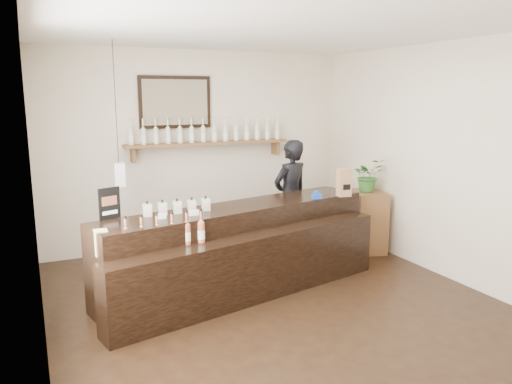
{
  "coord_description": "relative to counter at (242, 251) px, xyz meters",
  "views": [
    {
      "loc": [
        -2.26,
        -4.39,
        2.18
      ],
      "look_at": [
        0.07,
        0.7,
        1.09
      ],
      "focal_mm": 35.0,
      "sensor_mm": 36.0,
      "label": 1
    }
  ],
  "objects": [
    {
      "name": "ground",
      "position": [
        0.15,
        -0.58,
        -0.44
      ],
      "size": [
        5.0,
        5.0,
        0.0
      ],
      "primitive_type": "plane",
      "color": "black",
      "rests_on": "ground"
    },
    {
      "name": "room_shell",
      "position": [
        0.15,
        -0.58,
        1.26
      ],
      "size": [
        5.0,
        5.0,
        5.0
      ],
      "color": "beige",
      "rests_on": "ground"
    },
    {
      "name": "back_wall_decor",
      "position": [
        0.01,
        1.8,
        1.31
      ],
      "size": [
        2.66,
        0.96,
        1.69
      ],
      "color": "brown",
      "rests_on": "ground"
    },
    {
      "name": "counter",
      "position": [
        0.0,
        0.0,
        0.0
      ],
      "size": [
        3.43,
        1.61,
        1.1
      ],
      "color": "black",
      "rests_on": "ground"
    },
    {
      "name": "promo_sign",
      "position": [
        -1.41,
        0.12,
        0.66
      ],
      "size": [
        0.22,
        0.1,
        0.32
      ],
      "color": "black",
      "rests_on": "counter"
    },
    {
      "name": "paper_bag",
      "position": [
        1.41,
        0.1,
        0.67
      ],
      "size": [
        0.17,
        0.14,
        0.35
      ],
      "color": "#A37A4F",
      "rests_on": "counter"
    },
    {
      "name": "tape_dispenser",
      "position": [
        1.02,
        0.09,
        0.54
      ],
      "size": [
        0.13,
        0.06,
        0.1
      ],
      "color": "#183EA9",
      "rests_on": "counter"
    },
    {
      "name": "side_cabinet",
      "position": [
        2.15,
        0.59,
        -0.02
      ],
      "size": [
        0.55,
        0.67,
        0.85
      ],
      "color": "brown",
      "rests_on": "ground"
    },
    {
      "name": "potted_plant",
      "position": [
        2.15,
        0.59,
        0.64
      ],
      "size": [
        0.42,
        0.37,
        0.46
      ],
      "primitive_type": "imported",
      "rotation": [
        0.0,
        0.0,
        0.01
      ],
      "color": "#31692A",
      "rests_on": "side_cabinet"
    },
    {
      "name": "shopkeeper",
      "position": [
        1.14,
        0.97,
        0.45
      ],
      "size": [
        0.75,
        0.59,
        1.79
      ],
      "primitive_type": "imported",
      "rotation": [
        0.0,
        0.0,
        3.42
      ],
      "color": "black",
      "rests_on": "ground"
    }
  ]
}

